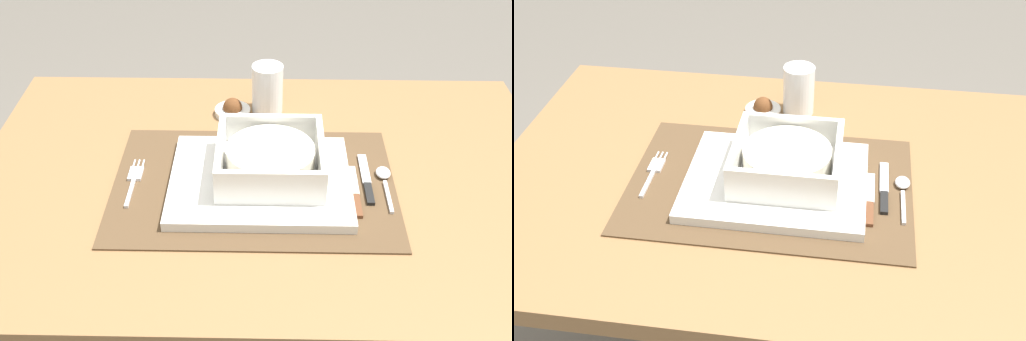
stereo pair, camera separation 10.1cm
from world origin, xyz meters
TOP-DOWN VIEW (x-y plane):
  - dining_table at (0.00, 0.00)m, footprint 0.98×0.67m
  - placemat at (-0.02, -0.03)m, footprint 0.46×0.32m
  - serving_plate at (-0.01, -0.03)m, footprint 0.29×0.23m
  - porridge_bowl at (0.01, -0.02)m, footprint 0.17×0.17m
  - fork at (-0.22, -0.02)m, footprint 0.02×0.13m
  - spoon at (0.19, -0.02)m, footprint 0.02×0.11m
  - butter_knife at (0.16, -0.02)m, footprint 0.01×0.13m
  - bread_knife at (0.14, -0.05)m, footprint 0.01×0.13m
  - drinking_glass at (0.00, 0.21)m, footprint 0.06×0.06m
  - condiment_saucer at (-0.07, 0.19)m, footprint 0.07×0.07m

SIDE VIEW (x-z plane):
  - dining_table at x=0.00m, z-range 0.25..0.97m
  - placemat at x=-0.02m, z-range 0.72..0.72m
  - fork at x=-0.22m, z-range 0.72..0.73m
  - butter_knife at x=0.16m, z-range 0.72..0.73m
  - bread_knife at x=0.14m, z-range 0.72..0.73m
  - spoon at x=0.19m, z-range 0.72..0.73m
  - condiment_saucer at x=-0.07m, z-range 0.71..0.75m
  - serving_plate at x=-0.01m, z-range 0.72..0.74m
  - drinking_glass at x=0.00m, z-range 0.71..0.81m
  - porridge_bowl at x=0.01m, z-range 0.73..0.79m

